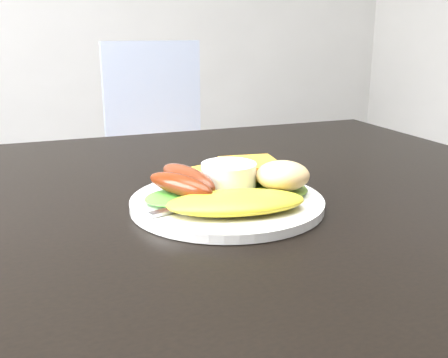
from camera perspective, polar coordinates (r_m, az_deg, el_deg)
dining_table at (r=0.66m, az=-10.49°, el=-3.97°), size 1.20×0.80×0.04m
dining_chair at (r=1.97m, az=-6.35°, el=1.27°), size 0.39×0.39×0.05m
plate at (r=0.62m, az=0.33°, el=-2.56°), size 0.23×0.23×0.01m
lettuce_left at (r=0.60m, az=-5.33°, el=-2.01°), size 0.09×0.08×0.01m
lettuce_right at (r=0.63m, az=5.37°, el=-1.20°), size 0.10×0.09×0.01m
omelette at (r=0.57m, az=1.34°, el=-2.55°), size 0.16×0.10×0.02m
sausage_a at (r=0.60m, az=-4.83°, el=-0.62°), size 0.07×0.10×0.02m
sausage_b at (r=0.62m, az=-3.98°, el=0.11°), size 0.05×0.12×0.03m
ramekin at (r=0.63m, az=0.52°, el=0.00°), size 0.07×0.07×0.04m
toast_a at (r=0.67m, az=-0.13°, el=0.21°), size 0.10×0.10×0.01m
toast_b at (r=0.67m, az=2.84°, el=1.13°), size 0.09×0.09×0.01m
potato_salad at (r=0.62m, az=6.40°, el=0.38°), size 0.07×0.07×0.03m
fork at (r=0.59m, az=-1.91°, el=-2.50°), size 0.14×0.05×0.00m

